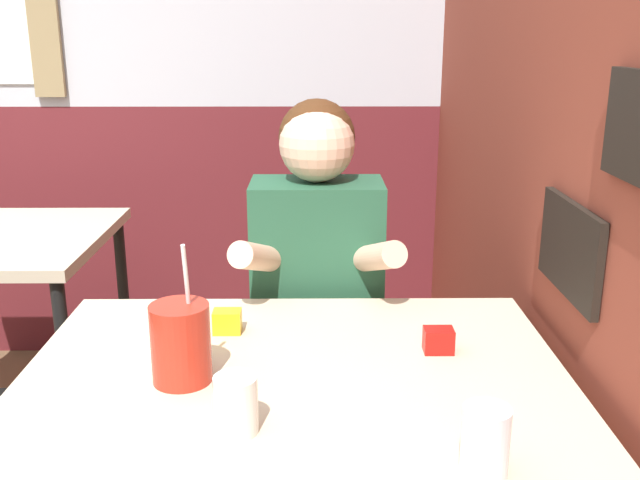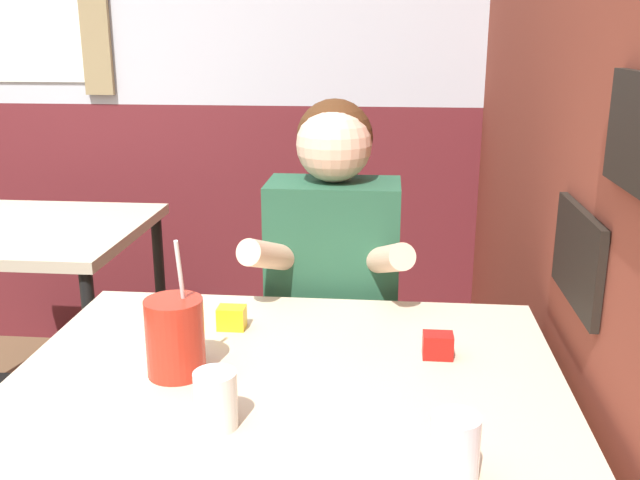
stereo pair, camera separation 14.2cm
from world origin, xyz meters
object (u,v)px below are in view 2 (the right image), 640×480
at_px(background_table, 21,251).
at_px(cocktail_pitcher, 175,337).
at_px(person_seated, 333,324).
at_px(main_table, 285,413).

xyz_separation_m(background_table, cocktail_pitcher, (0.84, -1.00, 0.16)).
height_order(background_table, person_seated, person_seated).
xyz_separation_m(person_seated, cocktail_pitcher, (-0.25, -0.57, 0.20)).
height_order(main_table, cocktail_pitcher, cocktail_pitcher).
relative_size(background_table, cocktail_pitcher, 3.03).
xyz_separation_m(main_table, cocktail_pitcher, (-0.21, 0.01, 0.14)).
relative_size(main_table, cocktail_pitcher, 3.89).
bearing_deg(background_table, person_seated, -21.47).
bearing_deg(person_seated, cocktail_pitcher, -113.93).
bearing_deg(cocktail_pitcher, main_table, -3.33).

